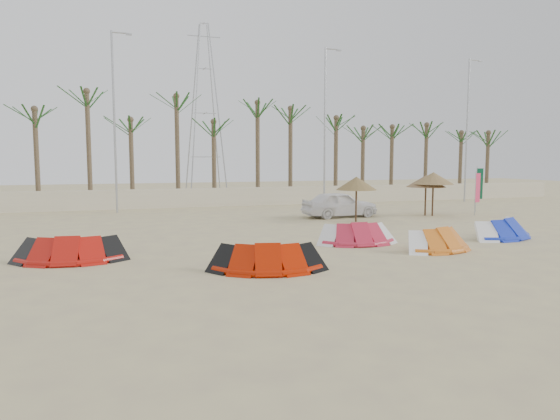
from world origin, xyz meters
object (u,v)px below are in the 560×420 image
object	(u,v)px
kite_red_mid	(264,255)
parasol_mid	(433,178)
kite_blue	(497,227)
parasol_right	(426,181)
parasol_left	(356,183)
car	(340,204)
kite_orange	(435,238)
kite_red_left	(70,247)
kite_red_right	(354,232)

from	to	relation	value
kite_red_mid	parasol_mid	bearing A→B (deg)	38.13
kite_blue	parasol_right	xyz separation A→B (m)	(1.93, 7.97, 1.60)
kite_red_mid	kite_blue	distance (m)	11.55
kite_red_mid	kite_blue	size ratio (longest dim) A/B	0.94
parasol_left	car	world-z (taller)	parasol_left
kite_orange	parasol_left	size ratio (longest dim) A/B	1.32
kite_red_left	kite_red_right	distance (m)	10.33
kite_blue	car	bearing A→B (deg)	109.71
kite_blue	kite_orange	bearing A→B (deg)	-158.72
parasol_right	car	distance (m)	5.34
parasol_right	kite_red_mid	bearing A→B (deg)	-140.49
kite_red_left	kite_blue	bearing A→B (deg)	-1.47
kite_orange	kite_red_right	bearing A→B (deg)	134.37
kite_orange	parasol_mid	world-z (taller)	parasol_mid
kite_red_right	parasol_left	xyz separation A→B (m)	(3.19, 6.07, 1.61)
car	kite_blue	bearing A→B (deg)	-163.10
kite_red_left	parasol_mid	size ratio (longest dim) A/B	1.39
parasol_left	parasol_right	size ratio (longest dim) A/B	1.00
parasol_left	kite_red_mid	bearing A→B (deg)	-129.88
kite_blue	parasol_left	size ratio (longest dim) A/B	1.60
parasol_left	parasol_mid	bearing A→B (deg)	11.04
kite_blue	parasol_left	world-z (taller)	parasol_left
parasol_right	parasol_left	bearing A→B (deg)	-165.34
kite_red_mid	kite_red_right	world-z (taller)	same
kite_red_right	car	distance (m)	8.97
kite_orange	kite_blue	xyz separation A→B (m)	(4.32, 1.68, 0.00)
kite_red_left	parasol_mid	distance (m)	20.44
kite_blue	parasol_left	distance (m)	7.55
kite_blue	parasol_mid	bearing A→B (deg)	73.85
parasol_right	kite_red_right	bearing A→B (deg)	-138.52
kite_blue	parasol_right	distance (m)	8.35
kite_red_right	kite_blue	bearing A→B (deg)	-4.69
kite_red_mid	parasol_mid	distance (m)	17.15
kite_red_left	car	bearing A→B (deg)	31.74
kite_red_mid	kite_blue	xyz separation A→B (m)	(11.19, 2.85, 0.00)
kite_red_left	parasol_left	bearing A→B (deg)	24.54
parasol_left	parasol_mid	size ratio (longest dim) A/B	0.93
parasol_left	parasol_mid	distance (m)	5.62
kite_red_right	parasol_left	world-z (taller)	parasol_left
parasol_left	kite_blue	bearing A→B (deg)	-63.48
parasol_mid	kite_blue	bearing A→B (deg)	-106.15
kite_red_right	kite_orange	world-z (taller)	same
kite_orange	car	xyz separation A→B (m)	(1.14, 10.54, 0.32)
car	kite_red_left	bearing A→B (deg)	118.92
kite_red_mid	parasol_right	bearing A→B (deg)	39.51
kite_red_mid	parasol_left	distance (m)	12.42
kite_red_left	kite_blue	size ratio (longest dim) A/B	0.93
kite_red_right	kite_orange	xyz separation A→B (m)	(2.16, -2.21, -0.00)
parasol_left	parasol_right	distance (m)	5.40
kite_blue	kite_red_right	bearing A→B (deg)	175.31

